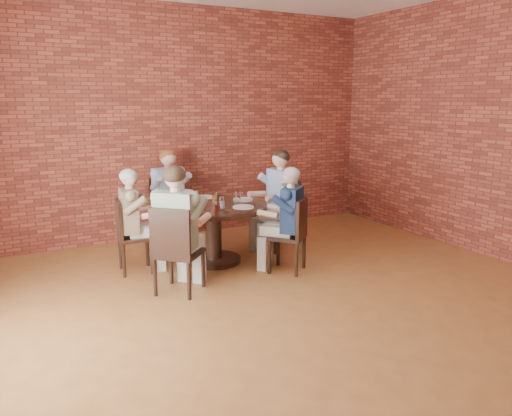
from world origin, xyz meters
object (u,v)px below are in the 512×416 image
chair_b (168,208)px  diner_d (178,230)px  diner_a (278,200)px  chair_d (175,248)px  dining_table (214,222)px  diner_b (171,197)px  diner_c (134,221)px  chair_c (129,233)px  chair_a (283,211)px  diner_e (287,220)px  chair_e (293,232)px  smartphone (251,204)px

chair_b → diner_d: diner_d is taller
diner_a → chair_d: bearing=-70.0°
dining_table → diner_b: size_ratio=1.00×
diner_c → diner_d: bearing=-157.6°
chair_b → chair_c: chair_b is taller
chair_a → diner_e: bearing=-36.0°
diner_c → chair_a: bearing=-82.4°
chair_a → chair_e: bearing=-32.0°
diner_d → smartphone: (1.15, 0.54, 0.07)m
chair_a → diner_a: diner_a is taller
smartphone → chair_e: bearing=-58.3°
chair_c → chair_e: chair_e is taller
chair_c → diner_d: (0.32, -0.87, 0.20)m
dining_table → diner_e: bearing=-48.5°
chair_b → chair_e: chair_b is taller
diner_b → diner_e: 2.00m
diner_e → smartphone: 0.57m
diner_c → diner_d: size_ratio=0.91×
chair_d → smartphone: size_ratio=6.57×
chair_a → chair_e: 1.03m
diner_d → diner_e: bearing=-134.9°
chair_d → chair_e: (1.49, 0.03, -0.03)m
chair_b → chair_d: bearing=-116.8°
chair_c → smartphone: size_ratio=6.09×
diner_c → diner_e: (1.62, -0.84, 0.01)m
diner_e → chair_b: bearing=-107.0°
diner_a → diner_d: (-1.76, -0.89, 0.00)m
diner_e → smartphone: diner_e is taller
diner_a → chair_b: (-1.24, 1.02, -0.17)m
diner_d → chair_e: size_ratio=1.53×
diner_c → chair_e: bearing=-111.8°
diner_c → diner_b: bearing=-32.3°
chair_d → diner_e: bearing=-132.3°
chair_b → chair_e: (0.91, -1.95, -0.02)m
dining_table → chair_a: size_ratio=1.42×
dining_table → chair_d: 1.14m
diner_a → smartphone: bearing=-67.4°
diner_e → chair_d: bearing=-37.9°
diner_b → chair_e: (0.90, -1.86, -0.19)m
chair_a → diner_a: 0.19m
diner_b → diner_d: (-0.53, -1.83, 0.01)m
smartphone → chair_d: bearing=-147.7°
dining_table → diner_c: size_ratio=1.09×
diner_c → diner_e: 1.83m
dining_table → chair_c: (-1.05, 0.12, -0.04)m
dining_table → chair_d: chair_d is taller
chair_b → smartphone: 1.54m
chair_e → smartphone: (-0.28, 0.57, 0.26)m
diner_b → diner_e: diner_b is taller
chair_a → chair_c: (-2.17, -0.03, -0.03)m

